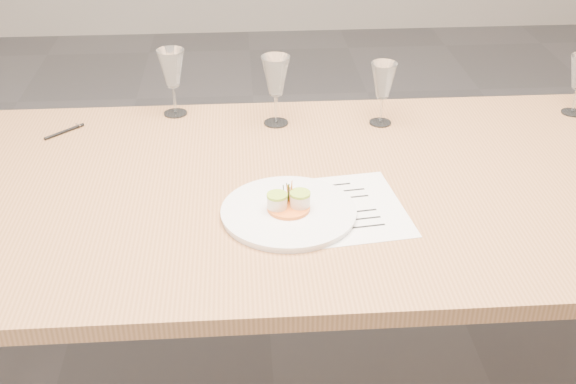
{
  "coord_description": "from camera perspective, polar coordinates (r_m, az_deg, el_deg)",
  "views": [
    {
      "loc": [
        -0.07,
        -1.54,
        1.64
      ],
      "look_at": [
        0.03,
        -0.13,
        0.8
      ],
      "focal_mm": 45.0,
      "sensor_mm": 36.0,
      "label": 1
    }
  ],
  "objects": [
    {
      "name": "dining_table",
      "position": [
        1.81,
        -1.24,
        -1.21
      ],
      "size": [
        2.4,
        1.0,
        0.75
      ],
      "color": "#B6804F",
      "rests_on": "ground"
    },
    {
      "name": "dinner_plate",
      "position": [
        1.65,
        0.06,
        -1.49
      ],
      "size": [
        0.31,
        0.31,
        0.08
      ],
      "rotation": [
        0.0,
        0.0,
        -0.01
      ],
      "color": "white",
      "rests_on": "dining_table"
    },
    {
      "name": "recipe_sheet",
      "position": [
        1.69,
        5.01,
        -1.22
      ],
      "size": [
        0.27,
        0.33,
        0.0
      ],
      "rotation": [
        0.0,
        0.0,
        0.13
      ],
      "color": "white",
      "rests_on": "dining_table"
    },
    {
      "name": "wine_glass_1",
      "position": [
        2.03,
        -0.98,
        9.05
      ],
      "size": [
        0.08,
        0.08,
        0.2
      ],
      "color": "white",
      "rests_on": "dining_table"
    },
    {
      "name": "wine_glass_2",
      "position": [
        2.06,
        7.53,
        8.63
      ],
      "size": [
        0.07,
        0.07,
        0.18
      ],
      "color": "white",
      "rests_on": "dining_table"
    },
    {
      "name": "wine_glass_0",
      "position": [
        2.12,
        -9.17,
        9.52
      ],
      "size": [
        0.08,
        0.08,
        0.2
      ],
      "color": "white",
      "rests_on": "dining_table"
    },
    {
      "name": "ballpoint_pen",
      "position": [
        2.13,
        -17.24,
        4.6
      ],
      "size": [
        0.1,
        0.09,
        0.01
      ],
      "rotation": [
        0.0,
        0.0,
        0.77
      ],
      "color": "black",
      "rests_on": "dining_table"
    }
  ]
}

